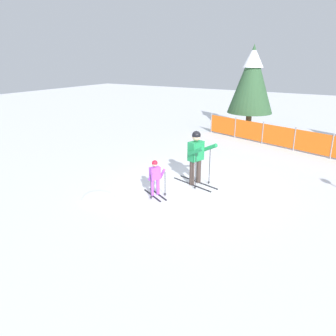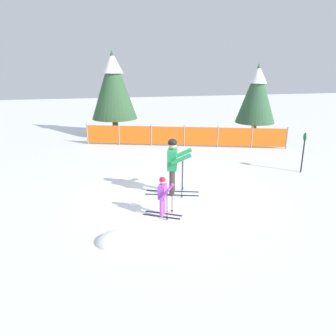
{
  "view_description": "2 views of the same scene",
  "coord_description": "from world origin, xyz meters",
  "px_view_note": "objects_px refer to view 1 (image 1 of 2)",
  "views": [
    {
      "loc": [
        4.22,
        -8.74,
        3.9
      ],
      "look_at": [
        -0.68,
        -0.66,
        0.66
      ],
      "focal_mm": 35.0,
      "sensor_mm": 36.0,
      "label": 1
    },
    {
      "loc": [
        -2.24,
        -9.04,
        3.85
      ],
      "look_at": [
        -0.36,
        -0.32,
        0.98
      ],
      "focal_mm": 35.0,
      "sensor_mm": 36.0,
      "label": 2
    }
  ],
  "objects_px": {
    "safety_fence": "(295,139)",
    "conifer_far": "(252,78)",
    "skier_adult": "(197,153)",
    "skier_child": "(155,175)"
  },
  "relations": [
    {
      "from": "skier_adult",
      "to": "conifer_far",
      "type": "distance_m",
      "value": 9.15
    },
    {
      "from": "skier_adult",
      "to": "conifer_far",
      "type": "relative_size",
      "value": 0.38
    },
    {
      "from": "skier_child",
      "to": "safety_fence",
      "type": "relative_size",
      "value": 0.12
    },
    {
      "from": "safety_fence",
      "to": "conifer_far",
      "type": "bearing_deg",
      "value": 134.06
    },
    {
      "from": "safety_fence",
      "to": "conifer_far",
      "type": "relative_size",
      "value": 2.03
    },
    {
      "from": "skier_child",
      "to": "conifer_far",
      "type": "relative_size",
      "value": 0.24
    },
    {
      "from": "safety_fence",
      "to": "conifer_far",
      "type": "xyz_separation_m",
      "value": [
        -3.07,
        3.17,
        2.27
      ]
    },
    {
      "from": "skier_child",
      "to": "safety_fence",
      "type": "height_order",
      "value": "skier_child"
    },
    {
      "from": "conifer_far",
      "to": "skier_adult",
      "type": "bearing_deg",
      "value": -82.31
    },
    {
      "from": "skier_adult",
      "to": "safety_fence",
      "type": "distance_m",
      "value": 6.04
    }
  ]
}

